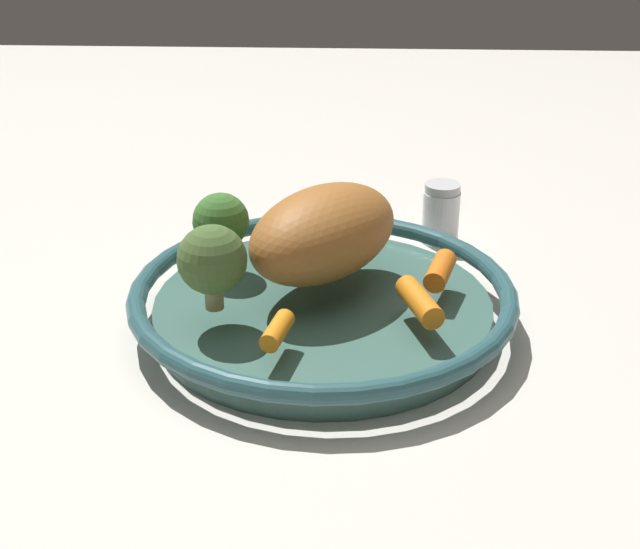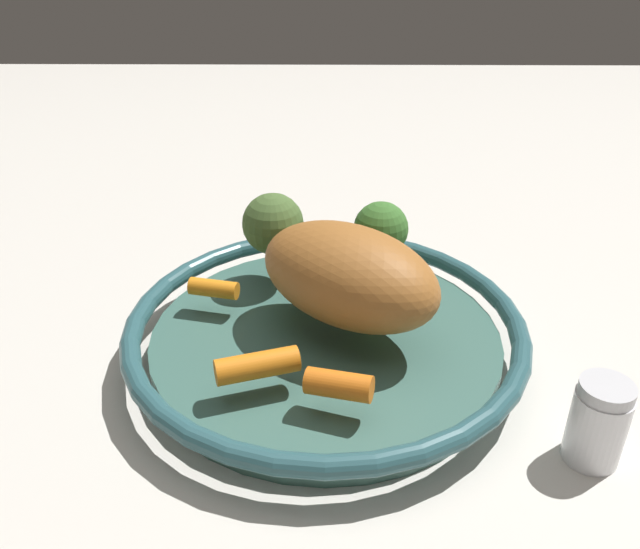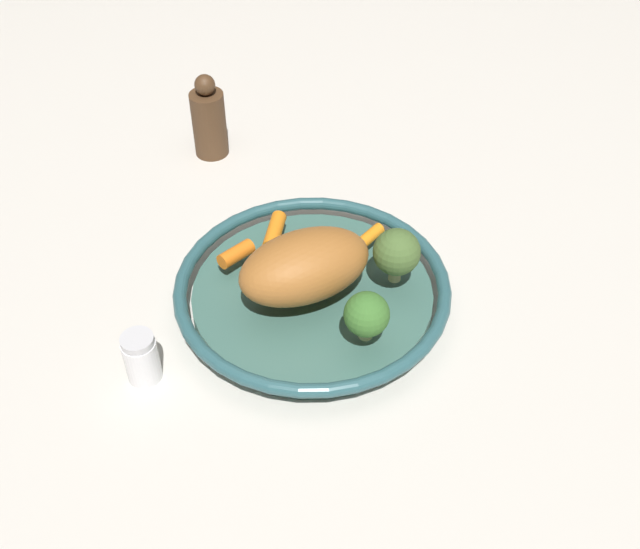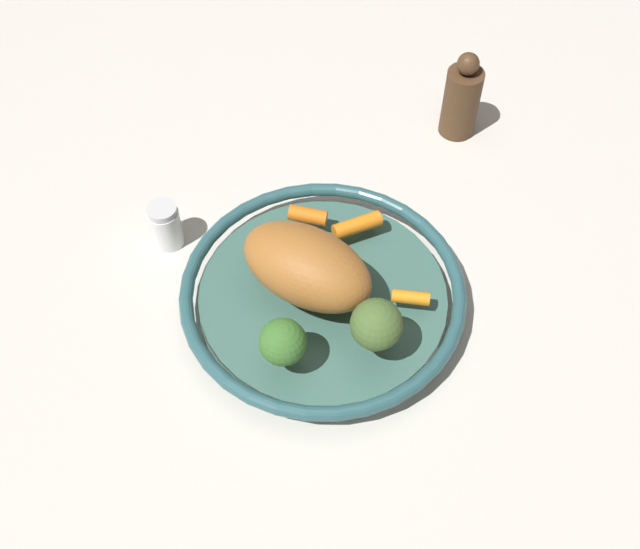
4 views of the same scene
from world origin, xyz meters
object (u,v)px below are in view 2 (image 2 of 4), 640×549
at_px(baby_carrot_near_rim, 335,385).
at_px(broccoli_floret_edge, 378,230).
at_px(salt_shaker, 594,422).
at_px(broccoli_floret_large, 270,225).
at_px(roast_chicken_piece, 345,275).
at_px(baby_carrot_left, 211,288).
at_px(serving_bowl, 323,335).
at_px(baby_carrot_right, 254,365).

distance_m(baby_carrot_near_rim, broccoli_floret_edge, 0.21).
bearing_deg(salt_shaker, broccoli_floret_edge, -57.18).
bearing_deg(baby_carrot_near_rim, broccoli_floret_large, -72.78).
xyz_separation_m(roast_chicken_piece, broccoli_floret_large, (0.07, -0.09, 0.00)).
height_order(baby_carrot_near_rim, baby_carrot_left, baby_carrot_near_rim).
bearing_deg(serving_bowl, baby_carrot_near_rim, 95.33).
bearing_deg(baby_carrot_right, broccoli_floret_large, -90.16).
xyz_separation_m(serving_bowl, baby_carrot_near_rim, (-0.01, 0.11, 0.03)).
height_order(roast_chicken_piece, baby_carrot_near_rim, roast_chicken_piece).
height_order(baby_carrot_near_rim, broccoli_floret_large, broccoli_floret_large).
bearing_deg(broccoli_floret_edge, broccoli_floret_large, 4.44).
relative_size(baby_carrot_left, salt_shaker, 0.66).
bearing_deg(broccoli_floret_large, baby_carrot_near_rim, 107.22).
distance_m(baby_carrot_right, broccoli_floret_large, 0.18).
relative_size(roast_chicken_piece, broccoli_floret_large, 2.22).
distance_m(baby_carrot_right, baby_carrot_near_rim, 0.07).
bearing_deg(broccoli_floret_edge, salt_shaker, 122.82).
bearing_deg(broccoli_floret_edge, serving_bowl, 61.54).
relative_size(baby_carrot_near_rim, baby_carrot_left, 1.09).
height_order(baby_carrot_right, baby_carrot_left, baby_carrot_right).
bearing_deg(serving_bowl, salt_shaker, 148.08).
bearing_deg(salt_shaker, roast_chicken_piece, -34.57).
relative_size(serving_bowl, baby_carrot_left, 7.83).
height_order(serving_bowl, roast_chicken_piece, roast_chicken_piece).
bearing_deg(baby_carrot_near_rim, salt_shaker, 175.03).
xyz_separation_m(baby_carrot_right, broccoli_floret_large, (-0.00, -0.18, 0.04)).
relative_size(broccoli_floret_large, salt_shaker, 1.11).
bearing_deg(roast_chicken_piece, salt_shaker, 145.43).
height_order(roast_chicken_piece, baby_carrot_left, roast_chicken_piece).
height_order(serving_bowl, baby_carrot_near_rim, baby_carrot_near_rim).
xyz_separation_m(broccoli_floret_edge, salt_shaker, (-0.14, 0.22, -0.05)).
bearing_deg(salt_shaker, broccoli_floret_large, -40.74).
relative_size(baby_carrot_near_rim, salt_shaker, 0.72).
xyz_separation_m(baby_carrot_right, baby_carrot_near_rim, (-0.06, 0.02, -0.00)).
relative_size(baby_carrot_left, broccoli_floret_edge, 0.70).
xyz_separation_m(serving_bowl, roast_chicken_piece, (-0.02, 0.00, 0.06)).
relative_size(roast_chicken_piece, salt_shaker, 2.46).
relative_size(broccoli_floret_edge, salt_shaker, 0.94).
bearing_deg(roast_chicken_piece, serving_bowl, -0.84).
relative_size(serving_bowl, baby_carrot_near_rim, 7.17).
height_order(broccoli_floret_edge, broccoli_floret_large, broccoli_floret_large).
relative_size(broccoli_floret_edge, broccoli_floret_large, 0.85).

